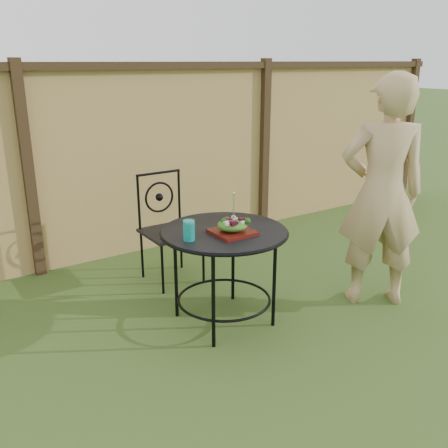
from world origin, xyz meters
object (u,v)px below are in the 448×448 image
Objects in this scene: diner at (382,193)px; salad_plate at (232,232)px; patio_table at (224,248)px; patio_chair at (168,225)px.

diner is 1.24m from salad_plate.
patio_table is 1.30m from diner.
patio_table is at bearing 92.49° from salad_plate.
patio_table is 0.18m from salad_plate.
patio_chair is at bearing -14.03° from diner.
patio_chair is at bearing 88.18° from patio_table.
patio_table is 0.93m from patio_chair.
patio_table is at bearing -91.82° from patio_chair.
salad_plate is (0.00, -0.10, 0.15)m from patio_table.
patio_chair is 1.80m from diner.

